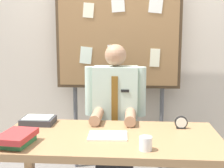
# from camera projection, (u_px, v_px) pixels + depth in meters

# --- Properties ---
(back_wall) EXTENTS (6.40, 0.08, 2.70)m
(back_wall) POSITION_uv_depth(u_px,v_px,m) (119.00, 44.00, 3.28)
(back_wall) COLOR beige
(back_wall) RESTS_ON ground_plane
(desk) EXTENTS (1.59, 0.79, 0.73)m
(desk) POSITION_uv_depth(u_px,v_px,m) (110.00, 147.00, 2.19)
(desk) COLOR #9E754C
(desk) RESTS_ON ground_plane
(person) EXTENTS (0.55, 0.56, 1.37)m
(person) POSITION_uv_depth(u_px,v_px,m) (115.00, 125.00, 2.77)
(person) COLOR #2D2D33
(person) RESTS_ON ground_plane
(bulletin_board) EXTENTS (1.28, 0.09, 2.05)m
(bulletin_board) POSITION_uv_depth(u_px,v_px,m) (118.00, 35.00, 3.07)
(bulletin_board) COLOR #4C3823
(bulletin_board) RESTS_ON ground_plane
(book_stack) EXTENTS (0.22, 0.30, 0.08)m
(book_stack) POSITION_uv_depth(u_px,v_px,m) (17.00, 138.00, 1.98)
(book_stack) COLOR #337F47
(book_stack) RESTS_ON desk
(open_notebook) EXTENTS (0.28, 0.21, 0.01)m
(open_notebook) POSITION_uv_depth(u_px,v_px,m) (108.00, 136.00, 2.15)
(open_notebook) COLOR white
(open_notebook) RESTS_ON desk
(desk_clock) EXTENTS (0.10, 0.04, 0.10)m
(desk_clock) POSITION_uv_depth(u_px,v_px,m) (181.00, 123.00, 2.34)
(desk_clock) COLOR black
(desk_clock) RESTS_ON desk
(coffee_mug) EXTENTS (0.08, 0.08, 0.09)m
(coffee_mug) POSITION_uv_depth(u_px,v_px,m) (146.00, 143.00, 1.89)
(coffee_mug) COLOR white
(coffee_mug) RESTS_ON desk
(paper_tray) EXTENTS (0.26, 0.20, 0.06)m
(paper_tray) POSITION_uv_depth(u_px,v_px,m) (38.00, 120.00, 2.47)
(paper_tray) COLOR #333338
(paper_tray) RESTS_ON desk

